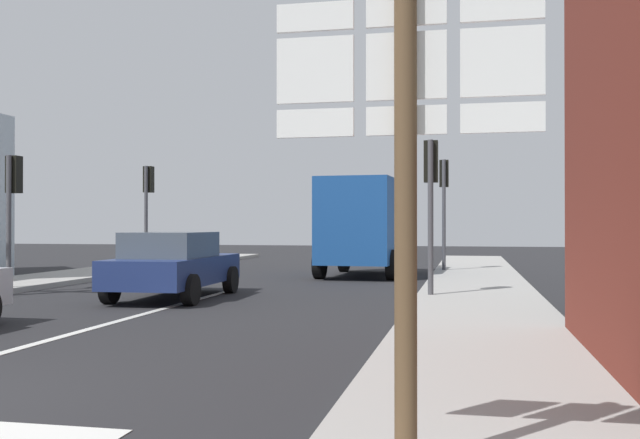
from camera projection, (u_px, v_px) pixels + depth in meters
ground_plane at (205, 298)px, 15.98m from camera, size 80.00×80.00×0.00m
sidewalk_right at (481, 312)px, 12.81m from camera, size 2.61×44.00×0.14m
lane_centre_stripe at (119, 321)px, 12.07m from camera, size 0.16×12.00×0.01m
sedan_far at (174, 264)px, 15.82m from camera, size 2.07×4.25×1.47m
delivery_truck at (365, 224)px, 22.73m from camera, size 2.68×5.09×3.05m
route_sign_post at (406, 164)px, 4.41m from camera, size 1.66×0.14×3.20m
traffic_light_far_left at (148, 194)px, 24.53m from camera, size 0.30×0.49×3.64m
traffic_light_far_right at (444, 190)px, 23.80m from camera, size 0.30×0.49×3.80m
traffic_light_near_right at (431, 182)px, 15.42m from camera, size 0.30×0.49×3.45m
traffic_light_near_left at (13, 191)px, 17.25m from camera, size 0.30×0.49×3.30m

